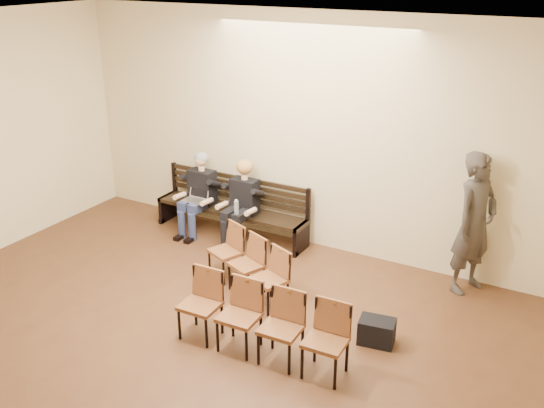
{
  "coord_description": "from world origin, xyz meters",
  "views": [
    {
      "loc": [
        3.71,
        -2.76,
        4.13
      ],
      "look_at": [
        -0.11,
        4.05,
        0.96
      ],
      "focal_mm": 40.0,
      "sensor_mm": 36.0,
      "label": 1
    }
  ],
  "objects": [
    {
      "name": "room_walls",
      "position": [
        0.0,
        0.79,
        2.54
      ],
      "size": [
        8.02,
        10.01,
        3.51
      ],
      "color": "beige",
      "rests_on": "ground"
    },
    {
      "name": "bench",
      "position": [
        -1.2,
        4.65,
        0.23
      ],
      "size": [
        2.6,
        0.9,
        0.45
      ],
      "primitive_type": "cube",
      "color": "black",
      "rests_on": "ground"
    },
    {
      "name": "seated_man",
      "position": [
        -1.72,
        4.53,
        0.63
      ],
      "size": [
        0.53,
        0.73,
        1.27
      ],
      "primitive_type": null,
      "color": "black",
      "rests_on": "ground"
    },
    {
      "name": "seated_woman",
      "position": [
        -0.92,
        4.53,
        0.6
      ],
      "size": [
        0.52,
        0.72,
        1.2
      ],
      "primitive_type": null,
      "color": "black",
      "rests_on": "ground"
    },
    {
      "name": "laptop",
      "position": [
        -1.69,
        4.36,
        0.58
      ],
      "size": [
        0.4,
        0.35,
        0.25
      ],
      "primitive_type": "cube",
      "rotation": [
        0.0,
        0.0,
        -0.22
      ],
      "color": "silver",
      "rests_on": "bench"
    },
    {
      "name": "water_bottle",
      "position": [
        -0.83,
        4.25,
        0.57
      ],
      "size": [
        0.08,
        0.08,
        0.24
      ],
      "primitive_type": "cylinder",
      "rotation": [
        0.0,
        0.0,
        -0.12
      ],
      "color": "silver",
      "rests_on": "bench"
    },
    {
      "name": "bag",
      "position": [
        1.88,
        2.97,
        0.15
      ],
      "size": [
        0.44,
        0.34,
        0.3
      ],
      "primitive_type": "cube",
      "rotation": [
        0.0,
        0.0,
        0.16
      ],
      "color": "black",
      "rests_on": "ground"
    },
    {
      "name": "passerby",
      "position": [
        2.5,
        4.75,
        1.1
      ],
      "size": [
        0.82,
        0.95,
        2.2
      ],
      "primitive_type": "imported",
      "rotation": [
        0.0,
        0.0,
        1.14
      ],
      "color": "#39332E",
      "rests_on": "ground"
    },
    {
      "name": "chair_row_front",
      "position": [
        0.81,
        2.12,
        0.41
      ],
      "size": [
        2.01,
        0.51,
        0.82
      ],
      "primitive_type": "cube",
      "rotation": [
        0.0,
        0.0,
        0.03
      ],
      "color": "brown",
      "rests_on": "ground"
    },
    {
      "name": "chair_row_back",
      "position": [
        -0.04,
        3.24,
        0.39
      ],
      "size": [
        1.44,
        0.92,
        0.77
      ],
      "primitive_type": "cube",
      "rotation": [
        0.0,
        0.0,
        -0.4
      ],
      "color": "brown",
      "rests_on": "ground"
    }
  ]
}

